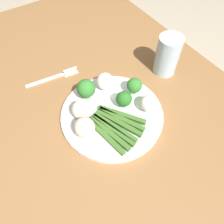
{
  "coord_description": "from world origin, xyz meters",
  "views": [
    {
      "loc": [
        0.3,
        -0.15,
        1.23
      ],
      "look_at": [
        0.04,
        0.02,
        0.77
      ],
      "focal_mm": 34.47,
      "sensor_mm": 36.0,
      "label": 1
    }
  ],
  "objects_px": {
    "cauliflower_front": "(148,103)",
    "asparagus_bundle": "(115,126)",
    "fork": "(54,77)",
    "cauliflower_edge": "(81,108)",
    "water_glass": "(167,55)",
    "broccoli_back_right": "(134,86)",
    "plate": "(112,115)",
    "broccoli_outer_edge": "(124,99)",
    "dining_table": "(100,131)",
    "cauliflower_right": "(84,127)",
    "broccoli_left": "(86,89)",
    "cauliflower_mid": "(105,81)"
  },
  "relations": [
    {
      "from": "cauliflower_front",
      "to": "asparagus_bundle",
      "type": "bearing_deg",
      "value": -88.85
    },
    {
      "from": "cauliflower_front",
      "to": "fork",
      "type": "xyz_separation_m",
      "value": [
        -0.25,
        -0.16,
        -0.04
      ]
    },
    {
      "from": "cauliflower_edge",
      "to": "water_glass",
      "type": "xyz_separation_m",
      "value": [
        -0.02,
        0.3,
        0.02
      ]
    },
    {
      "from": "broccoli_back_right",
      "to": "water_glass",
      "type": "relative_size",
      "value": 0.43
    },
    {
      "from": "cauliflower_front",
      "to": "water_glass",
      "type": "distance_m",
      "value": 0.17
    },
    {
      "from": "plate",
      "to": "broccoli_outer_edge",
      "type": "relative_size",
      "value": 5.29
    },
    {
      "from": "dining_table",
      "to": "broccoli_back_right",
      "type": "relative_size",
      "value": 24.64
    },
    {
      "from": "water_glass",
      "to": "plate",
      "type": "bearing_deg",
      "value": -75.99
    },
    {
      "from": "asparagus_bundle",
      "to": "broccoli_outer_edge",
      "type": "distance_m",
      "value": 0.07
    },
    {
      "from": "broccoli_outer_edge",
      "to": "cauliflower_right",
      "type": "height_order",
      "value": "cauliflower_right"
    },
    {
      "from": "cauliflower_front",
      "to": "water_glass",
      "type": "bearing_deg",
      "value": 123.74
    },
    {
      "from": "broccoli_left",
      "to": "water_glass",
      "type": "bearing_deg",
      "value": 84.52
    },
    {
      "from": "plate",
      "to": "broccoli_back_right",
      "type": "xyz_separation_m",
      "value": [
        -0.03,
        0.09,
        0.04
      ]
    },
    {
      "from": "cauliflower_mid",
      "to": "fork",
      "type": "distance_m",
      "value": 0.17
    },
    {
      "from": "asparagus_bundle",
      "to": "fork",
      "type": "bearing_deg",
      "value": 172.27
    },
    {
      "from": "broccoli_outer_edge",
      "to": "broccoli_back_right",
      "type": "bearing_deg",
      "value": 114.33
    },
    {
      "from": "broccoli_left",
      "to": "plate",
      "type": "bearing_deg",
      "value": 18.45
    },
    {
      "from": "cauliflower_front",
      "to": "water_glass",
      "type": "relative_size",
      "value": 0.38
    },
    {
      "from": "broccoli_left",
      "to": "broccoli_back_right",
      "type": "bearing_deg",
      "value": 64.1
    },
    {
      "from": "broccoli_back_right",
      "to": "broccoli_outer_edge",
      "type": "bearing_deg",
      "value": -65.67
    },
    {
      "from": "broccoli_left",
      "to": "cauliflower_front",
      "type": "height_order",
      "value": "broccoli_left"
    },
    {
      "from": "water_glass",
      "to": "asparagus_bundle",
      "type": "bearing_deg",
      "value": -68.34
    },
    {
      "from": "asparagus_bundle",
      "to": "broccoli_back_right",
      "type": "xyz_separation_m",
      "value": [
        -0.07,
        0.11,
        0.02
      ]
    },
    {
      "from": "asparagus_bundle",
      "to": "cauliflower_edge",
      "type": "bearing_deg",
      "value": -167.66
    },
    {
      "from": "plate",
      "to": "broccoli_left",
      "type": "xyz_separation_m",
      "value": [
        -0.08,
        -0.03,
        0.04
      ]
    },
    {
      "from": "cauliflower_front",
      "to": "cauliflower_edge",
      "type": "xyz_separation_m",
      "value": [
        -0.08,
        -0.15,
        0.0
      ]
    },
    {
      "from": "asparagus_bundle",
      "to": "broccoli_back_right",
      "type": "relative_size",
      "value": 2.93
    },
    {
      "from": "broccoli_back_right",
      "to": "broccoli_left",
      "type": "bearing_deg",
      "value": -115.9
    },
    {
      "from": "broccoli_left",
      "to": "cauliflower_front",
      "type": "distance_m",
      "value": 0.17
    },
    {
      "from": "broccoli_outer_edge",
      "to": "cauliflower_edge",
      "type": "height_order",
      "value": "same"
    },
    {
      "from": "broccoli_outer_edge",
      "to": "plate",
      "type": "bearing_deg",
      "value": -85.23
    },
    {
      "from": "broccoli_left",
      "to": "fork",
      "type": "height_order",
      "value": "broccoli_left"
    },
    {
      "from": "cauliflower_mid",
      "to": "water_glass",
      "type": "relative_size",
      "value": 0.41
    },
    {
      "from": "asparagus_bundle",
      "to": "water_glass",
      "type": "distance_m",
      "value": 0.27
    },
    {
      "from": "dining_table",
      "to": "plate",
      "type": "xyz_separation_m",
      "value": [
        0.04,
        0.02,
        0.12
      ]
    },
    {
      "from": "fork",
      "to": "cauliflower_front",
      "type": "bearing_deg",
      "value": -51.23
    },
    {
      "from": "cauliflower_right",
      "to": "water_glass",
      "type": "height_order",
      "value": "water_glass"
    },
    {
      "from": "cauliflower_front",
      "to": "fork",
      "type": "relative_size",
      "value": 0.27
    },
    {
      "from": "broccoli_outer_edge",
      "to": "cauliflower_right",
      "type": "relative_size",
      "value": 0.98
    },
    {
      "from": "dining_table",
      "to": "broccoli_left",
      "type": "relative_size",
      "value": 20.6
    },
    {
      "from": "cauliflower_mid",
      "to": "cauliflower_right",
      "type": "xyz_separation_m",
      "value": [
        0.1,
        -0.12,
        0.0
      ]
    },
    {
      "from": "cauliflower_right",
      "to": "fork",
      "type": "relative_size",
      "value": 0.31
    },
    {
      "from": "cauliflower_front",
      "to": "cauliflower_right",
      "type": "xyz_separation_m",
      "value": [
        -0.02,
        -0.17,
        0.0
      ]
    },
    {
      "from": "cauliflower_edge",
      "to": "fork",
      "type": "bearing_deg",
      "value": -178.59
    },
    {
      "from": "broccoli_left",
      "to": "cauliflower_right",
      "type": "relative_size",
      "value": 1.17
    },
    {
      "from": "broccoli_outer_edge",
      "to": "cauliflower_right",
      "type": "bearing_deg",
      "value": -82.38
    },
    {
      "from": "fork",
      "to": "broccoli_back_right",
      "type": "bearing_deg",
      "value": -42.91
    },
    {
      "from": "cauliflower_mid",
      "to": "water_glass",
      "type": "xyz_separation_m",
      "value": [
        0.03,
        0.2,
        0.02
      ]
    },
    {
      "from": "cauliflower_edge",
      "to": "water_glass",
      "type": "height_order",
      "value": "water_glass"
    },
    {
      "from": "cauliflower_mid",
      "to": "water_glass",
      "type": "bearing_deg",
      "value": 81.67
    }
  ]
}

